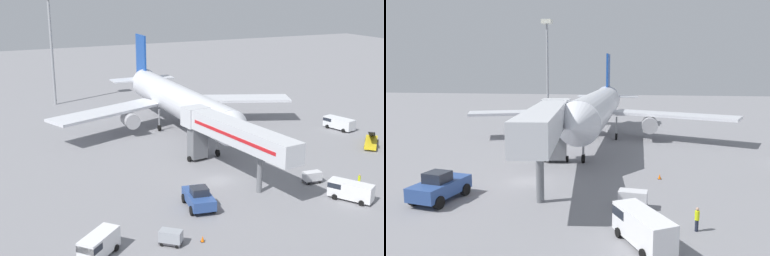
# 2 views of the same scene
# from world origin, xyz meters

# --- Properties ---
(ground_plane) EXTENTS (300.00, 300.00, 0.00)m
(ground_plane) POSITION_xyz_m (0.00, 0.00, 0.00)
(ground_plane) COLOR gray
(airplane_at_gate) EXTENTS (45.74, 48.11, 15.13)m
(airplane_at_gate) POSITION_xyz_m (4.40, 24.69, 5.46)
(airplane_at_gate) COLOR silver
(airplane_at_gate) RESTS_ON ground
(jet_bridge) EXTENTS (6.12, 22.86, 7.98)m
(jet_bridge) POSITION_xyz_m (1.92, 0.78, 6.13)
(jet_bridge) COLOR silver
(jet_bridge) RESTS_ON ground
(pushback_tug) EXTENTS (3.73, 5.93, 2.66)m
(pushback_tug) POSITION_xyz_m (-6.15, -6.72, 1.24)
(pushback_tug) COLOR #2D4C8E
(pushback_tug) RESTS_ON ground
(belt_loader_truck) EXTENTS (6.10, 6.08, 3.23)m
(belt_loader_truck) POSITION_xyz_m (29.31, 3.18, 0.77)
(belt_loader_truck) COLOR yellow
(belt_loader_truck) RESTS_ON ground
(service_van_outer_left) EXTENTS (4.85, 4.67, 2.35)m
(service_van_outer_left) POSITION_xyz_m (-19.79, -12.94, 1.33)
(service_van_outer_left) COLOR white
(service_van_outer_left) RESTS_ON ground
(service_van_near_center) EXTENTS (4.28, 5.48, 2.28)m
(service_van_near_center) POSITION_xyz_m (11.47, -12.28, 1.30)
(service_van_near_center) COLOR white
(service_van_near_center) RESTS_ON ground
(service_van_far_right) EXTENTS (3.41, 5.87, 2.09)m
(service_van_far_right) POSITION_xyz_m (30.93, 13.15, 1.20)
(service_van_far_right) COLOR white
(service_van_far_right) RESTS_ON ground
(baggage_cart_rear_left) EXTENTS (2.48, 1.48, 1.54)m
(baggage_cart_rear_left) POSITION_xyz_m (10.80, -5.88, 0.85)
(baggage_cart_rear_left) COLOR #38383D
(baggage_cart_rear_left) RESTS_ON ground
(baggage_cart_mid_right) EXTENTS (2.54, 2.43, 1.57)m
(baggage_cart_mid_right) POSITION_xyz_m (-12.54, -13.62, 0.86)
(baggage_cart_mid_right) COLOR #38383D
(baggage_cart_mid_right) RESTS_ON ground
(ground_crew_worker_foreground) EXTENTS (0.48, 0.48, 1.78)m
(ground_crew_worker_foreground) POSITION_xyz_m (15.40, -9.60, 0.94)
(ground_crew_worker_foreground) COLOR #1E2333
(ground_crew_worker_foreground) RESTS_ON ground
(safety_cone_alpha) EXTENTS (0.44, 0.44, 0.67)m
(safety_cone_alpha) POSITION_xyz_m (-9.36, -14.41, 0.33)
(safety_cone_alpha) COLOR black
(safety_cone_alpha) RESTS_ON ground
(safety_cone_bravo) EXTENTS (0.38, 0.38, 0.58)m
(safety_cone_bravo) POSITION_xyz_m (13.48, 3.13, 0.28)
(safety_cone_bravo) COLOR black
(safety_cone_bravo) RESTS_ON ground
(apron_light_mast) EXTENTS (2.40, 2.40, 24.03)m
(apron_light_mast) POSITION_xyz_m (-11.58, 53.84, 16.85)
(apron_light_mast) COLOR #93969B
(apron_light_mast) RESTS_ON ground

